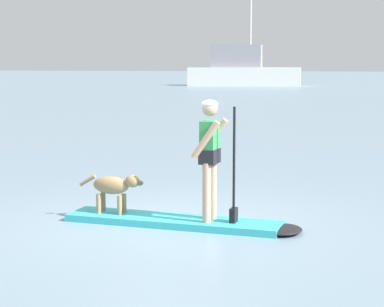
{
  "coord_description": "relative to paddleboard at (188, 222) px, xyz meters",
  "views": [
    {
      "loc": [
        2.87,
        -9.34,
        2.28
      ],
      "look_at": [
        0.0,
        1.0,
        0.9
      ],
      "focal_mm": 65.33,
      "sensor_mm": 36.0,
      "label": 1
    }
  ],
  "objects": [
    {
      "name": "person_paddler",
      "position": [
        0.33,
        -0.02,
        1.03
      ],
      "size": [
        0.62,
        0.49,
        1.69
      ],
      "color": "tan",
      "rests_on": "paddleboard"
    },
    {
      "name": "moored_boat_far_starboard",
      "position": [
        -11.86,
        62.44,
        1.53
      ],
      "size": [
        11.85,
        4.5,
        9.22
      ],
      "color": "white",
      "rests_on": "ground_plane"
    },
    {
      "name": "paddleboard",
      "position": [
        0.0,
        0.0,
        0.0
      ],
      "size": [
        3.45,
        0.85,
        0.1
      ],
      "color": "#33B2BF",
      "rests_on": "ground_plane"
    },
    {
      "name": "ground_plane",
      "position": [
        -0.23,
        0.01,
        -0.05
      ],
      "size": [
        400.0,
        400.0,
        0.0
      ],
      "primitive_type": "plane",
      "color": "gray"
    },
    {
      "name": "dog",
      "position": [
        -1.15,
        0.07,
        0.44
      ],
      "size": [
        1.03,
        0.25,
        0.58
      ],
      "color": "#997A51",
      "rests_on": "paddleboard"
    }
  ]
}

